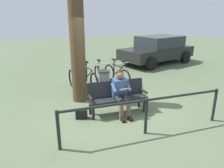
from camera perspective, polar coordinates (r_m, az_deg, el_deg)
ground_plane at (r=5.86m, az=2.06°, el=-7.89°), size 40.00×40.00×0.00m
bench at (r=5.77m, az=1.26°, el=-2.86°), size 1.66×0.79×0.87m
person_reading at (r=5.59m, az=2.42°, el=-1.84°), size 0.54×0.82×1.20m
handbag at (r=5.61m, az=-8.15°, el=-7.98°), size 0.33×0.26×0.24m
tree_trunk at (r=6.37m, az=-9.32°, el=12.02°), size 0.44×0.44×3.84m
litter_bin at (r=6.85m, az=-2.13°, el=-0.04°), size 0.38×0.38×0.88m
bicycle_purple at (r=8.26m, az=1.27°, el=2.57°), size 0.48×1.68×0.94m
bicycle_green at (r=8.13m, az=-3.12°, el=2.29°), size 0.52×1.66×0.94m
bicycle_red at (r=7.91m, az=-6.26°, el=1.75°), size 0.48×1.68×0.94m
bicycle_orange at (r=7.57m, az=-9.85°, el=0.84°), size 0.48×1.68×0.94m
railing_fence at (r=4.75m, az=9.18°, el=-6.48°), size 3.78×0.85×0.85m
parked_car at (r=12.01m, az=12.10°, el=9.09°), size 4.37×2.38×1.47m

